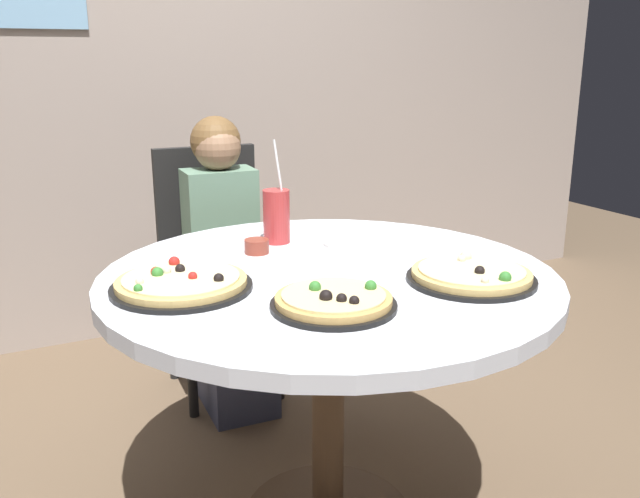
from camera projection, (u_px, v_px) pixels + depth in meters
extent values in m
cube|color=#A8998E|center=(154.00, 18.00, 3.05)|extent=(5.20, 0.12, 2.90)
cylinder|color=silver|center=(329.00, 280.00, 1.78)|extent=(1.19, 1.19, 0.04)
cylinder|color=#4C3826|center=(328.00, 405.00, 1.88)|extent=(0.09, 0.09, 0.69)
cube|color=black|center=(222.00, 287.00, 2.64)|extent=(0.42, 0.42, 0.04)
cube|color=black|center=(207.00, 212.00, 2.72)|extent=(0.40, 0.06, 0.52)
cylinder|color=black|center=(192.00, 365.00, 2.48)|extent=(0.04, 0.04, 0.41)
cylinder|color=black|center=(279.00, 350.00, 2.61)|extent=(0.04, 0.04, 0.41)
cylinder|color=black|center=(172.00, 332.00, 2.78)|extent=(0.04, 0.04, 0.41)
cylinder|color=black|center=(251.00, 319.00, 2.91)|extent=(0.04, 0.04, 0.41)
cube|color=#3F4766|center=(236.00, 351.00, 2.55)|extent=(0.26, 0.33, 0.45)
cube|color=slate|center=(221.00, 228.00, 2.55)|extent=(0.27, 0.17, 0.44)
sphere|color=#997051|center=(217.00, 147.00, 2.47)|extent=(0.17, 0.17, 0.17)
sphere|color=brown|center=(216.00, 141.00, 2.48)|extent=(0.18, 0.18, 0.18)
cylinder|color=black|center=(333.00, 305.00, 1.52)|extent=(0.29, 0.29, 0.01)
cylinder|color=tan|center=(333.00, 300.00, 1.52)|extent=(0.26, 0.26, 0.02)
cylinder|color=beige|center=(334.00, 295.00, 1.51)|extent=(0.23, 0.23, 0.01)
sphere|color=black|center=(354.00, 301.00, 1.46)|extent=(0.02, 0.02, 0.02)
sphere|color=#387F33|center=(371.00, 286.00, 1.55)|extent=(0.03, 0.03, 0.03)
sphere|color=black|center=(326.00, 296.00, 1.48)|extent=(0.03, 0.03, 0.03)
sphere|color=#387F33|center=(315.00, 287.00, 1.54)|extent=(0.03, 0.03, 0.03)
sphere|color=black|center=(342.00, 299.00, 1.47)|extent=(0.02, 0.02, 0.02)
cylinder|color=black|center=(182.00, 287.00, 1.64)|extent=(0.34, 0.34, 0.01)
cylinder|color=#D8B266|center=(181.00, 282.00, 1.63)|extent=(0.31, 0.31, 0.02)
cylinder|color=beige|center=(181.00, 277.00, 1.63)|extent=(0.28, 0.28, 0.01)
sphere|color=#B2231E|center=(193.00, 276.00, 1.62)|extent=(0.02, 0.02, 0.02)
sphere|color=#B2231E|center=(156.00, 272.00, 1.65)|extent=(0.03, 0.03, 0.03)
sphere|color=#387F33|center=(157.00, 273.00, 1.64)|extent=(0.03, 0.03, 0.03)
sphere|color=beige|center=(139.00, 281.00, 1.58)|extent=(0.02, 0.02, 0.02)
sphere|color=#387F33|center=(138.00, 288.00, 1.53)|extent=(0.02, 0.02, 0.02)
sphere|color=black|center=(180.00, 269.00, 1.67)|extent=(0.02, 0.02, 0.02)
sphere|color=#B2231E|center=(174.00, 262.00, 1.72)|extent=(0.03, 0.03, 0.03)
sphere|color=beige|center=(167.00, 271.00, 1.66)|extent=(0.02, 0.02, 0.02)
sphere|color=black|center=(219.00, 278.00, 1.60)|extent=(0.02, 0.02, 0.02)
cylinder|color=black|center=(471.00, 279.00, 1.70)|extent=(0.32, 0.32, 0.01)
cylinder|color=#D8B266|center=(471.00, 274.00, 1.69)|extent=(0.30, 0.30, 0.02)
cylinder|color=beige|center=(472.00, 270.00, 1.69)|extent=(0.26, 0.26, 0.01)
sphere|color=beige|center=(466.00, 256.00, 1.77)|extent=(0.03, 0.03, 0.03)
sphere|color=black|center=(480.00, 271.00, 1.66)|extent=(0.03, 0.03, 0.03)
sphere|color=beige|center=(485.00, 281.00, 1.59)|extent=(0.02, 0.02, 0.02)
sphere|color=#387F33|center=(505.00, 277.00, 1.60)|extent=(0.03, 0.03, 0.03)
sphere|color=beige|center=(462.00, 259.00, 1.75)|extent=(0.02, 0.02, 0.02)
cylinder|color=#B73333|center=(276.00, 216.00, 2.03)|extent=(0.08, 0.08, 0.16)
cylinder|color=white|center=(280.00, 177.00, 2.00)|extent=(0.02, 0.05, 0.22)
cylinder|color=brown|center=(257.00, 246.00, 1.94)|extent=(0.07, 0.07, 0.04)
cylinder|color=white|center=(354.00, 243.00, 2.02)|extent=(0.18, 0.18, 0.01)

